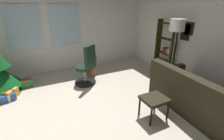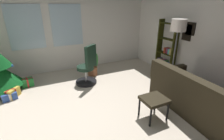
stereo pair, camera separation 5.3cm
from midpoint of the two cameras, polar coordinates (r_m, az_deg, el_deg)
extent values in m
cube|color=beige|center=(3.24, -6.75, -16.64)|extent=(5.55, 5.32, 0.10)
cube|color=silver|center=(5.23, -17.99, 13.37)|extent=(5.55, 0.10, 2.54)
cube|color=silver|center=(5.09, -29.09, 12.96)|extent=(0.90, 0.03, 1.20)
cube|color=silver|center=(5.17, -16.48, 14.88)|extent=(0.90, 0.03, 1.20)
cube|color=silver|center=(4.40, 29.98, 10.03)|extent=(0.10, 5.32, 2.54)
cube|color=black|center=(4.66, 24.29, 12.10)|extent=(0.02, 0.27, 0.41)
cube|color=black|center=(4.60, 25.24, 13.16)|extent=(0.02, 0.28, 0.31)
cube|color=black|center=(3.67, 27.79, -9.54)|extent=(1.04, 1.99, 0.41)
cube|color=black|center=(3.21, 24.65, -5.02)|extent=(0.30, 1.95, 0.43)
cube|color=black|center=(4.08, 19.03, -0.20)|extent=(0.94, 0.19, 0.20)
cube|color=red|center=(3.23, 27.91, -6.30)|extent=(0.16, 0.41, 0.40)
cube|color=beige|center=(3.10, 31.58, -8.26)|extent=(0.13, 0.40, 0.40)
cube|color=black|center=(3.04, 14.31, -9.95)|extent=(0.44, 0.40, 0.06)
cylinder|color=black|center=(2.95, 13.15, -15.96)|extent=(0.04, 0.04, 0.36)
cylinder|color=black|center=(3.17, 18.67, -13.64)|extent=(0.04, 0.04, 0.36)
cylinder|color=black|center=(3.16, 9.22, -12.73)|extent=(0.04, 0.04, 0.36)
cylinder|color=black|center=(3.37, 14.62, -10.83)|extent=(0.04, 0.04, 0.36)
sphere|color=blue|center=(4.46, -32.65, 1.10)|extent=(0.06, 0.06, 0.06)
cube|color=#1E722D|center=(4.70, -28.47, -4.14)|extent=(0.31, 0.24, 0.21)
cube|color=red|center=(4.70, -28.47, -4.14)|extent=(0.29, 0.08, 0.22)
cube|color=red|center=(4.70, -28.47, -4.14)|extent=(0.07, 0.21, 0.22)
cube|color=gold|center=(4.35, -32.68, -7.11)|extent=(0.36, 0.38, 0.21)
cube|color=#B21919|center=(4.35, -32.68, -7.11)|extent=(0.21, 0.29, 0.22)
cube|color=#B21919|center=(4.35, -32.68, -7.11)|extent=(0.21, 0.16, 0.22)
cube|color=#2D4C99|center=(4.30, -33.34, -7.97)|extent=(0.35, 0.30, 0.16)
cube|color=silver|center=(4.30, -33.34, -7.97)|extent=(0.10, 0.24, 0.17)
cube|color=silver|center=(4.30, -33.34, -7.97)|extent=(0.30, 0.12, 0.17)
cylinder|color=black|center=(4.42, -9.74, -4.29)|extent=(0.56, 0.56, 0.06)
cylinder|color=#B2B2B7|center=(4.33, -9.93, -1.64)|extent=(0.05, 0.05, 0.39)
cylinder|color=black|center=(4.25, -10.10, 0.74)|extent=(0.44, 0.44, 0.09)
cube|color=black|center=(4.04, -8.19, 4.69)|extent=(0.36, 0.31, 0.56)
cube|color=black|center=(4.69, 20.44, 6.28)|extent=(0.18, 0.04, 1.60)
cube|color=black|center=(5.10, 15.63, 8.06)|extent=(0.18, 0.04, 1.60)
cube|color=black|center=(5.05, 17.21, 1.17)|extent=(0.18, 0.56, 0.02)
cube|color=black|center=(4.92, 17.76, 5.71)|extent=(0.18, 0.56, 0.02)
cube|color=black|center=(4.83, 18.34, 10.46)|extent=(0.18, 0.56, 0.02)
cube|color=black|center=(4.77, 18.96, 15.36)|extent=(0.18, 0.56, 0.02)
cube|color=#A3231C|center=(4.89, 19.13, 1.34)|extent=(0.16, 0.05, 0.15)
cube|color=navy|center=(4.93, 18.78, 1.79)|extent=(0.13, 0.04, 0.19)
cube|color=beige|center=(4.96, 18.22, 1.76)|extent=(0.16, 0.05, 0.15)
cube|color=#306136|center=(4.99, 17.72, 2.29)|extent=(0.16, 0.07, 0.21)
cube|color=#863A74|center=(5.05, 17.17, 2.58)|extent=(0.15, 0.07, 0.21)
cube|color=#B87326|center=(5.12, 16.46, 2.79)|extent=(0.15, 0.08, 0.19)
cube|color=#50455F|center=(5.17, 15.87, 3.20)|extent=(0.14, 0.07, 0.21)
cube|color=olive|center=(4.76, 19.76, 6.26)|extent=(0.15, 0.06, 0.19)
cube|color=teal|center=(4.82, 19.19, 6.27)|extent=(0.14, 0.06, 0.15)
cube|color=maroon|center=(4.88, 18.59, 6.59)|extent=(0.13, 0.06, 0.16)
cube|color=maroon|center=(4.92, 17.91, 6.80)|extent=(0.15, 0.05, 0.16)
cylinder|color=slate|center=(4.60, 19.15, -4.38)|extent=(0.28, 0.28, 0.03)
cylinder|color=slate|center=(4.35, 20.29, 3.86)|extent=(0.03, 0.03, 1.36)
cylinder|color=white|center=(4.18, 21.81, 14.57)|extent=(0.35, 0.35, 0.28)
cylinder|color=brown|center=(4.87, -7.57, -0.41)|extent=(0.28, 0.28, 0.24)
ellipsoid|color=#307332|center=(4.94, -7.74, 2.98)|extent=(0.19, 0.14, 0.27)
ellipsoid|color=#307332|center=(4.90, -7.04, 3.41)|extent=(0.20, 0.16, 0.36)
ellipsoid|color=#307332|center=(4.76, -6.27, 3.47)|extent=(0.13, 0.19, 0.44)
camera|label=1|loc=(0.03, -90.50, -0.20)|focal=25.79mm
camera|label=2|loc=(0.03, 89.50, 0.20)|focal=25.79mm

